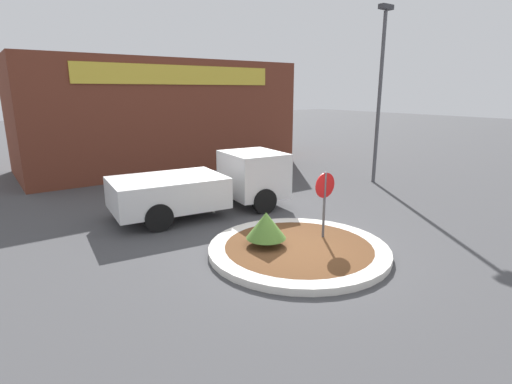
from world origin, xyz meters
name	(u,v)px	position (x,y,z in m)	size (l,w,h in m)	color
ground_plane	(298,252)	(0.00, 0.00, 0.00)	(120.00, 120.00, 0.00)	#474749
traffic_island	(298,249)	(0.00, 0.00, 0.09)	(4.76, 4.76, 0.18)	silver
stop_sign	(325,195)	(1.01, 0.11, 1.40)	(0.70, 0.07, 2.03)	#4C4C51
island_shrub	(266,225)	(-0.66, 0.56, 0.73)	(1.06, 1.06, 0.90)	brown
utility_truck	(208,184)	(-0.16, 4.58, 1.00)	(6.22, 2.98, 1.99)	silver
storefront_building	(159,115)	(2.10, 14.08, 2.85)	(14.41, 6.07, 5.70)	brown
light_pole	(380,85)	(8.45, 4.27, 4.42)	(0.70, 0.30, 7.69)	#4C4C51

